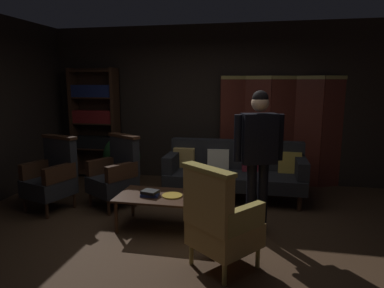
% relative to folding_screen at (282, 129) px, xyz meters
% --- Properties ---
extents(ground_plane, '(10.00, 10.00, 0.00)m').
position_rel_folding_screen_xyz_m(ground_plane, '(-1.29, -2.31, -0.99)').
color(ground_plane, '#3D2819').
extents(back_wall, '(7.20, 0.10, 2.80)m').
position_rel_folding_screen_xyz_m(back_wall, '(-1.29, 0.14, 0.41)').
color(back_wall, black).
rests_on(back_wall, ground_plane).
extents(folding_screen, '(2.14, 0.33, 1.90)m').
position_rel_folding_screen_xyz_m(folding_screen, '(0.00, 0.00, 0.00)').
color(folding_screen, '#5B2319').
rests_on(folding_screen, ground_plane).
extents(bookshelf, '(0.90, 0.32, 2.05)m').
position_rel_folding_screen_xyz_m(bookshelf, '(-3.44, -0.11, 0.10)').
color(bookshelf, '#382114').
rests_on(bookshelf, ground_plane).
extents(velvet_couch, '(2.12, 0.78, 0.88)m').
position_rel_folding_screen_xyz_m(velvet_couch, '(-0.74, -0.85, -0.53)').
color(velvet_couch, '#382114').
rests_on(velvet_couch, ground_plane).
extents(coffee_table, '(1.00, 0.64, 0.42)m').
position_rel_folding_screen_xyz_m(coffee_table, '(-1.57, -2.18, -0.61)').
color(coffee_table, '#382114').
rests_on(coffee_table, ground_plane).
extents(armchair_gilt_accent, '(0.81, 0.81, 1.04)m').
position_rel_folding_screen_xyz_m(armchair_gilt_accent, '(-0.72, -2.99, -0.50)').
color(armchair_gilt_accent, tan).
rests_on(armchair_gilt_accent, ground_plane).
extents(armchair_wing_left, '(0.73, 0.73, 1.04)m').
position_rel_folding_screen_xyz_m(armchair_wing_left, '(-3.24, -1.87, -0.50)').
color(armchair_wing_left, '#382114').
rests_on(armchair_wing_left, ground_plane).
extents(armchair_wing_right, '(0.79, 0.79, 1.04)m').
position_rel_folding_screen_xyz_m(armchair_wing_right, '(-2.40, -1.57, -0.50)').
color(armchair_wing_right, '#382114').
rests_on(armchair_wing_right, ground_plane).
extents(standing_figure, '(0.56, 0.33, 1.70)m').
position_rel_folding_screen_xyz_m(standing_figure, '(-0.38, -2.08, 0.04)').
color(standing_figure, black).
rests_on(standing_figure, ground_plane).
extents(potted_plant, '(0.62, 0.62, 0.92)m').
position_rel_folding_screen_xyz_m(potted_plant, '(-2.63, -0.82, -0.46)').
color(potted_plant, brown).
rests_on(potted_plant, ground_plane).
extents(book_navy_cloth, '(0.22, 0.15, 0.03)m').
position_rel_folding_screen_xyz_m(book_navy_cloth, '(-1.66, -2.24, -0.55)').
color(book_navy_cloth, navy).
rests_on(book_navy_cloth, coffee_table).
extents(book_black_cloth, '(0.22, 0.19, 0.04)m').
position_rel_folding_screen_xyz_m(book_black_cloth, '(-1.66, -2.24, -0.51)').
color(book_black_cloth, black).
rests_on(book_black_cloth, book_navy_cloth).
extents(brass_tray, '(0.25, 0.25, 0.02)m').
position_rel_folding_screen_xyz_m(brass_tray, '(-1.40, -2.19, -0.56)').
color(brass_tray, gold).
rests_on(brass_tray, coffee_table).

